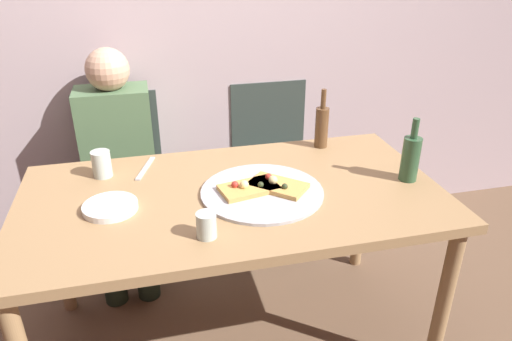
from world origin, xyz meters
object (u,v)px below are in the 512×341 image
at_px(wine_bottle, 411,157).
at_px(plate_stack, 110,207).
at_px(dining_table, 233,210).
at_px(guest_in_sweater, 118,157).
at_px(pizza_slice_extra, 248,188).
at_px(tumbler_near, 102,164).
at_px(beer_bottle, 322,126).
at_px(chair_left, 122,167).
at_px(pizza_slice_last, 277,185).
at_px(table_knife, 145,168).
at_px(pizza_tray, 262,192).
at_px(tumbler_far, 206,225).
at_px(chair_right, 273,152).

relative_size(wine_bottle, plate_stack, 1.34).
bearing_deg(dining_table, guest_in_sweater, 123.63).
bearing_deg(pizza_slice_extra, tumbler_near, 152.68).
xyz_separation_m(dining_table, guest_in_sweater, (-0.45, 0.68, -0.03)).
relative_size(pizza_slice_extra, tumbler_near, 2.18).
xyz_separation_m(beer_bottle, guest_in_sweater, (-0.94, 0.34, -0.21)).
bearing_deg(tumbler_near, pizza_slice_extra, -27.32).
bearing_deg(pizza_slice_extra, chair_left, 120.94).
relative_size(pizza_slice_last, plate_stack, 1.27).
relative_size(pizza_slice_last, tumbler_near, 2.26).
distance_m(tumbler_near, table_knife, 0.18).
distance_m(wine_bottle, tumbler_near, 1.25).
bearing_deg(pizza_slice_last, pizza_slice_extra, 178.24).
distance_m(table_knife, guest_in_sweater, 0.43).
distance_m(wine_bottle, beer_bottle, 0.46).
bearing_deg(dining_table, wine_bottle, -4.76).
xyz_separation_m(dining_table, wine_bottle, (0.71, -0.06, 0.18)).
height_order(pizza_tray, pizza_slice_extra, pizza_slice_extra).
height_order(tumbler_near, plate_stack, tumbler_near).
distance_m(beer_bottle, guest_in_sweater, 1.02).
bearing_deg(plate_stack, tumbler_far, -38.66).
distance_m(plate_stack, table_knife, 0.34).
distance_m(dining_table, pizza_slice_extra, 0.12).
bearing_deg(chair_left, chair_right, -180.00).
relative_size(wine_bottle, table_knife, 1.20).
bearing_deg(dining_table, pizza_slice_last, -7.66).
bearing_deg(plate_stack, tumbler_near, 97.38).
distance_m(plate_stack, guest_in_sweater, 0.71).
relative_size(wine_bottle, chair_right, 0.29).
bearing_deg(wine_bottle, chair_right, 109.69).
xyz_separation_m(beer_bottle, plate_stack, (-0.95, -0.37, -0.09)).
distance_m(beer_bottle, tumbler_far, 0.89).
bearing_deg(guest_in_sweater, pizza_slice_last, 131.56).
bearing_deg(pizza_slice_extra, dining_table, 161.25).
bearing_deg(pizza_slice_extra, chair_right, 68.43).
height_order(plate_stack, table_knife, plate_stack).
relative_size(dining_table, beer_bottle, 5.86).
height_order(tumbler_far, table_knife, tumbler_far).
height_order(beer_bottle, guest_in_sweater, guest_in_sweater).
xyz_separation_m(dining_table, beer_bottle, (0.49, 0.34, 0.18)).
height_order(wine_bottle, beer_bottle, beer_bottle).
bearing_deg(guest_in_sweater, dining_table, 123.63).
relative_size(dining_table, wine_bottle, 6.19).
bearing_deg(tumbler_near, chair_right, 32.60).
bearing_deg(pizza_slice_last, dining_table, 172.34).
xyz_separation_m(dining_table, pizza_tray, (0.11, -0.03, 0.08)).
bearing_deg(tumbler_far, beer_bottle, 44.40).
relative_size(pizza_slice_last, chair_left, 0.28).
bearing_deg(wine_bottle, guest_in_sweater, 147.59).
bearing_deg(pizza_tray, table_knife, 142.95).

